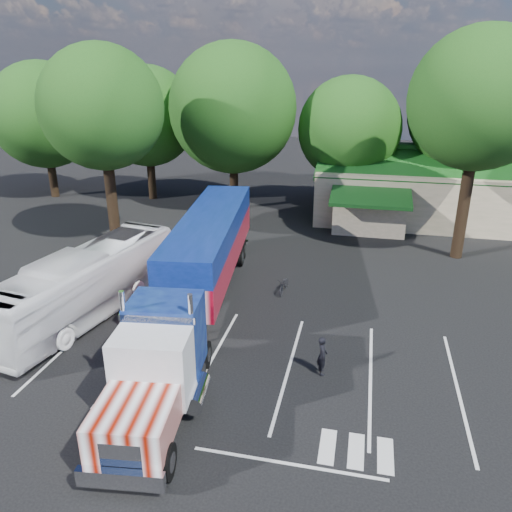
% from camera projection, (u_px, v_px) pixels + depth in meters
% --- Properties ---
extents(ground, '(120.00, 120.00, 0.00)m').
position_uv_depth(ground, '(247.00, 297.00, 26.04)').
color(ground, black).
rests_on(ground, ground).
extents(event_hall, '(24.20, 14.12, 5.55)m').
position_uv_depth(event_hall, '(473.00, 190.00, 38.61)').
color(event_hall, beige).
rests_on(event_hall, ground).
extents(tree_row_a, '(9.00, 9.00, 11.68)m').
position_uv_depth(tree_row_a, '(44.00, 115.00, 42.94)').
color(tree_row_a, black).
rests_on(tree_row_a, ground).
extents(tree_row_b, '(8.40, 8.40, 11.35)m').
position_uv_depth(tree_row_b, '(147.00, 116.00, 42.29)').
color(tree_row_b, black).
rests_on(tree_row_b, ground).
extents(tree_row_c, '(10.00, 10.00, 13.05)m').
position_uv_depth(tree_row_c, '(233.00, 109.00, 38.87)').
color(tree_row_c, black).
rests_on(tree_row_c, ground).
extents(tree_row_d, '(8.00, 8.00, 10.60)m').
position_uv_depth(tree_row_d, '(349.00, 129.00, 38.73)').
color(tree_row_d, black).
rests_on(tree_row_d, ground).
extents(tree_row_e, '(9.60, 9.60, 12.90)m').
position_uv_depth(tree_row_e, '(474.00, 111.00, 36.80)').
color(tree_row_e, black).
rests_on(tree_row_e, ground).
extents(tree_near_left, '(7.60, 7.60, 12.65)m').
position_uv_depth(tree_near_left, '(102.00, 108.00, 30.44)').
color(tree_near_left, black).
rests_on(tree_near_left, ground).
extents(tree_near_right, '(8.00, 8.00, 13.50)m').
position_uv_depth(tree_near_right, '(480.00, 100.00, 27.97)').
color(tree_near_right, black).
rests_on(tree_near_right, ground).
extents(semi_truck, '(5.09, 20.86, 4.34)m').
position_uv_depth(semi_truck, '(200.00, 266.00, 23.59)').
color(semi_truck, black).
rests_on(semi_truck, ground).
extents(woman, '(0.51, 0.66, 1.61)m').
position_uv_depth(woman, '(322.00, 355.00, 19.37)').
color(woman, black).
rests_on(woman, ground).
extents(bicycle, '(0.68, 1.66, 0.85)m').
position_uv_depth(bicycle, '(284.00, 285.00, 26.42)').
color(bicycle, black).
rests_on(bicycle, ground).
extents(tour_bus, '(4.61, 11.84, 3.22)m').
position_uv_depth(tour_bus, '(87.00, 283.00, 23.76)').
color(tour_bus, white).
rests_on(tour_bus, ground).
extents(silver_sedan, '(3.93, 1.38, 1.29)m').
position_uv_depth(silver_sedan, '(453.00, 222.00, 36.07)').
color(silver_sedan, '#B8BCC0').
rests_on(silver_sedan, ground).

